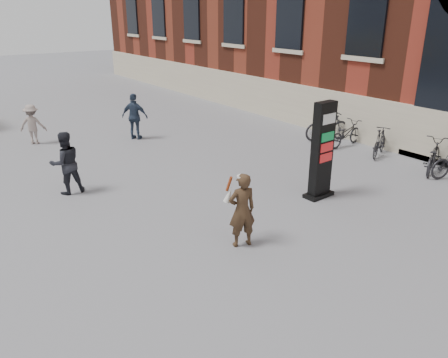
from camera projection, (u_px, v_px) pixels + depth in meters
ground at (216, 256)px, 9.23m from camera, size 100.00×100.00×0.00m
info_pylon at (322, 151)px, 11.70m from camera, size 0.87×0.46×2.66m
woman at (242, 209)px, 9.36m from camera, size 0.74×0.70×1.69m
pedestrian_a at (66, 163)px, 12.11m from camera, size 0.87×0.68×1.78m
pedestrian_b at (33, 124)px, 16.71m from camera, size 1.14×1.00×1.53m
pedestrian_c at (135, 117)px, 17.27m from camera, size 1.04×1.09×1.82m
bike_4 at (433, 156)px, 13.90m from camera, size 2.07×1.37×1.03m
bike_5 at (380, 142)px, 15.41m from camera, size 1.73×1.09×1.01m
bike_6 at (346, 133)px, 16.55m from camera, size 1.88×0.82×0.96m
bike_7 at (327, 126)px, 17.22m from camera, size 1.99×1.09×1.15m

